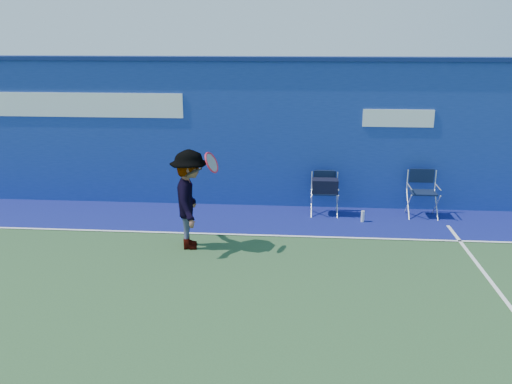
# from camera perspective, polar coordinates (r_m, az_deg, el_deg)

# --- Properties ---
(ground) EXTENTS (80.00, 80.00, 0.00)m
(ground) POSITION_cam_1_polar(r_m,az_deg,el_deg) (7.10, -9.63, -13.53)
(ground) COLOR #2B4C29
(ground) RESTS_ON ground
(stadium_wall) EXTENTS (24.00, 0.50, 3.08)m
(stadium_wall) POSITION_cam_1_polar(r_m,az_deg,el_deg) (11.45, -3.72, 6.39)
(stadium_wall) COLOR navy
(stadium_wall) RESTS_ON ground
(out_of_bounds_strip) EXTENTS (24.00, 1.80, 0.01)m
(out_of_bounds_strip) POSITION_cam_1_polar(r_m,az_deg,el_deg) (10.78, -4.39, -2.75)
(out_of_bounds_strip) COLOR navy
(out_of_bounds_strip) RESTS_ON ground
(court_lines) EXTENTS (24.00, 12.00, 0.01)m
(court_lines) POSITION_cam_1_polar(r_m,az_deg,el_deg) (7.61, -8.53, -11.25)
(court_lines) COLOR white
(court_lines) RESTS_ON out_of_bounds_strip
(directors_chair_left) EXTENTS (0.51, 0.48, 0.87)m
(directors_chair_left) POSITION_cam_1_polar(r_m,az_deg,el_deg) (10.95, 7.22, -0.52)
(directors_chair_left) COLOR silver
(directors_chair_left) RESTS_ON ground
(directors_chair_right) EXTENTS (0.55, 0.49, 0.92)m
(directors_chair_right) POSITION_cam_1_polar(r_m,az_deg,el_deg) (11.27, 17.09, -1.06)
(directors_chair_right) COLOR silver
(directors_chair_right) RESTS_ON ground
(water_bottle) EXTENTS (0.07, 0.07, 0.23)m
(water_bottle) POSITION_cam_1_polar(r_m,az_deg,el_deg) (10.70, 11.17, -2.54)
(water_bottle) COLOR silver
(water_bottle) RESTS_ON ground
(tennis_player) EXTENTS (0.93, 1.18, 1.69)m
(tennis_player) POSITION_cam_1_polar(r_m,az_deg,el_deg) (9.13, -6.95, -0.79)
(tennis_player) COLOR #EA4738
(tennis_player) RESTS_ON ground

